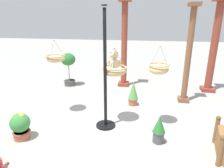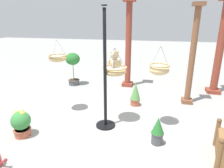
# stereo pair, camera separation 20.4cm
# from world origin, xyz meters

# --- Properties ---
(ground_plane) EXTENTS (40.00, 40.00, 0.00)m
(ground_plane) POSITION_xyz_m (0.00, 0.00, 0.00)
(ground_plane) COLOR #9E9E99
(display_pole_central) EXTENTS (0.44, 0.44, 2.61)m
(display_pole_central) POSITION_xyz_m (-0.12, 0.03, 0.83)
(display_pole_central) COLOR black
(display_pole_central) RESTS_ON ground
(hanging_basket_with_teddy) EXTENTS (0.55, 0.55, 0.61)m
(hanging_basket_with_teddy) POSITION_xyz_m (0.03, 0.28, 1.27)
(hanging_basket_with_teddy) COLOR tan
(teddy_bear) EXTENTS (0.30, 0.26, 0.43)m
(teddy_bear) POSITION_xyz_m (0.03, 0.31, 1.45)
(teddy_bear) COLOR tan
(hanging_basket_left_high) EXTENTS (0.46, 0.46, 0.54)m
(hanging_basket_left_high) POSITION_xyz_m (-1.45, 0.48, 1.45)
(hanging_basket_left_high) COLOR tan
(hanging_basket_right_low) EXTENTS (0.44, 0.44, 0.61)m
(hanging_basket_right_low) POSITION_xyz_m (0.99, 0.30, 1.35)
(hanging_basket_right_low) COLOR tan
(greenhouse_pillar_left) EXTENTS (0.31, 0.31, 2.77)m
(greenhouse_pillar_left) POSITION_xyz_m (1.85, 1.89, 1.34)
(greenhouse_pillar_left) COLOR brown
(greenhouse_pillar_left) RESTS_ON ground
(greenhouse_pillar_right) EXTENTS (0.44, 0.44, 2.98)m
(greenhouse_pillar_right) POSITION_xyz_m (2.80, 3.01, 1.44)
(greenhouse_pillar_right) COLOR brown
(greenhouse_pillar_right) RESTS_ON ground
(greenhouse_pillar_far_back) EXTENTS (0.40, 0.40, 3.00)m
(greenhouse_pillar_far_back) POSITION_xyz_m (-0.12, 3.06, 1.45)
(greenhouse_pillar_far_back) COLOR brown
(greenhouse_pillar_far_back) RESTS_ON ground
(potted_plant_fern_front) EXTENTS (0.39, 0.39, 0.58)m
(potted_plant_fern_front) POSITION_xyz_m (-1.71, -0.77, 0.29)
(potted_plant_fern_front) COLOR #AD563D
(potted_plant_fern_front) RESTS_ON ground
(potted_plant_flowering_red) EXTENTS (0.25, 0.25, 0.57)m
(potted_plant_flowering_red) POSITION_xyz_m (1.05, -0.38, 0.29)
(potted_plant_flowering_red) COLOR #4C4C51
(potted_plant_flowering_red) RESTS_ON ground
(potted_plant_tall_leafy) EXTENTS (0.29, 0.29, 0.69)m
(potted_plant_tall_leafy) POSITION_xyz_m (0.39, 1.35, 0.34)
(potted_plant_tall_leafy) COLOR #AD563D
(potted_plant_tall_leafy) RESTS_ON ground
(potted_plant_bushy_green) EXTENTS (0.52, 0.52, 1.20)m
(potted_plant_bushy_green) POSITION_xyz_m (-2.09, 2.69, 0.77)
(potted_plant_bushy_green) COLOR #4C4C51
(potted_plant_bushy_green) RESTS_ON ground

